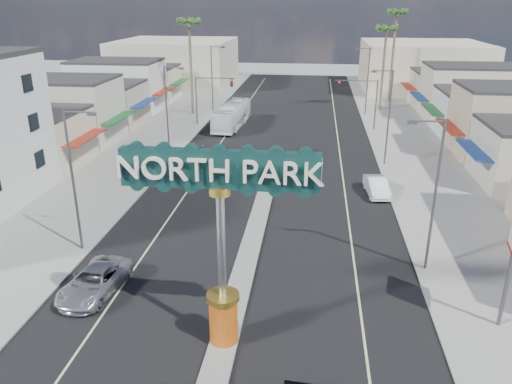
% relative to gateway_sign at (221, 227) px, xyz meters
% --- Properties ---
extents(ground, '(160.00, 160.00, 0.00)m').
position_rel_gateway_sign_xyz_m(ground, '(0.00, 28.02, -5.93)').
color(ground, gray).
rests_on(ground, ground).
extents(road, '(20.00, 120.00, 0.01)m').
position_rel_gateway_sign_xyz_m(road, '(0.00, 28.02, -5.92)').
color(road, black).
rests_on(road, ground).
extents(median_island, '(1.30, 30.00, 0.16)m').
position_rel_gateway_sign_xyz_m(median_island, '(0.00, 12.02, -5.85)').
color(median_island, gray).
rests_on(median_island, ground).
extents(sidewalk_left, '(8.00, 120.00, 0.12)m').
position_rel_gateway_sign_xyz_m(sidewalk_left, '(-14.00, 28.02, -5.87)').
color(sidewalk_left, gray).
rests_on(sidewalk_left, ground).
extents(sidewalk_right, '(8.00, 120.00, 0.12)m').
position_rel_gateway_sign_xyz_m(sidewalk_right, '(14.00, 28.02, -5.87)').
color(sidewalk_right, gray).
rests_on(sidewalk_right, ground).
extents(storefront_row_left, '(12.00, 42.00, 6.00)m').
position_rel_gateway_sign_xyz_m(storefront_row_left, '(-24.00, 41.02, -2.93)').
color(storefront_row_left, beige).
rests_on(storefront_row_left, ground).
extents(storefront_row_right, '(12.00, 42.00, 6.00)m').
position_rel_gateway_sign_xyz_m(storefront_row_right, '(24.00, 41.02, -2.93)').
color(storefront_row_right, '#B7B29E').
rests_on(storefront_row_right, ground).
extents(backdrop_far_left, '(20.00, 20.00, 8.00)m').
position_rel_gateway_sign_xyz_m(backdrop_far_left, '(-22.00, 73.02, -1.93)').
color(backdrop_far_left, '#B7B29E').
rests_on(backdrop_far_left, ground).
extents(backdrop_far_right, '(20.00, 20.00, 8.00)m').
position_rel_gateway_sign_xyz_m(backdrop_far_right, '(22.00, 73.02, -1.93)').
color(backdrop_far_right, beige).
rests_on(backdrop_far_right, ground).
extents(gateway_sign, '(8.20, 1.50, 9.15)m').
position_rel_gateway_sign_xyz_m(gateway_sign, '(0.00, 0.00, 0.00)').
color(gateway_sign, '#D64910').
rests_on(gateway_sign, median_island).
extents(traffic_signal_left, '(5.09, 0.45, 6.00)m').
position_rel_gateway_sign_xyz_m(traffic_signal_left, '(-9.18, 42.02, -1.65)').
color(traffic_signal_left, '#47474C').
rests_on(traffic_signal_left, ground).
extents(traffic_signal_right, '(5.09, 0.45, 6.00)m').
position_rel_gateway_sign_xyz_m(traffic_signal_right, '(9.18, 42.02, -1.65)').
color(traffic_signal_right, '#47474C').
rests_on(traffic_signal_right, ground).
extents(streetlight_l_near, '(2.03, 0.22, 9.00)m').
position_rel_gateway_sign_xyz_m(streetlight_l_near, '(-10.43, 8.02, -0.86)').
color(streetlight_l_near, '#47474C').
rests_on(streetlight_l_near, ground).
extents(streetlight_l_mid, '(2.03, 0.22, 9.00)m').
position_rel_gateway_sign_xyz_m(streetlight_l_mid, '(-10.43, 28.02, -0.86)').
color(streetlight_l_mid, '#47474C').
rests_on(streetlight_l_mid, ground).
extents(streetlight_l_far, '(2.03, 0.22, 9.00)m').
position_rel_gateway_sign_xyz_m(streetlight_l_far, '(-10.43, 50.02, -0.86)').
color(streetlight_l_far, '#47474C').
rests_on(streetlight_l_far, ground).
extents(streetlight_r_near, '(2.03, 0.22, 9.00)m').
position_rel_gateway_sign_xyz_m(streetlight_r_near, '(10.43, 8.02, -0.86)').
color(streetlight_r_near, '#47474C').
rests_on(streetlight_r_near, ground).
extents(streetlight_r_mid, '(2.03, 0.22, 9.00)m').
position_rel_gateway_sign_xyz_m(streetlight_r_mid, '(10.43, 28.02, -0.86)').
color(streetlight_r_mid, '#47474C').
rests_on(streetlight_r_mid, ground).
extents(streetlight_r_far, '(2.03, 0.22, 9.00)m').
position_rel_gateway_sign_xyz_m(streetlight_r_far, '(10.43, 50.02, -0.86)').
color(streetlight_r_far, '#47474C').
rests_on(streetlight_r_far, ground).
extents(palm_left_far, '(2.60, 2.60, 13.10)m').
position_rel_gateway_sign_xyz_m(palm_left_far, '(-13.00, 48.02, 5.57)').
color(palm_left_far, brown).
rests_on(palm_left_far, ground).
extents(palm_right_mid, '(2.60, 2.60, 12.10)m').
position_rel_gateway_sign_xyz_m(palm_right_mid, '(13.00, 54.02, 4.67)').
color(palm_right_mid, brown).
rests_on(palm_right_mid, ground).
extents(palm_right_far, '(2.60, 2.60, 14.10)m').
position_rel_gateway_sign_xyz_m(palm_right_far, '(15.00, 60.02, 6.46)').
color(palm_right_far, brown).
rests_on(palm_right_far, ground).
extents(suv_left, '(2.93, 5.37, 1.43)m').
position_rel_gateway_sign_xyz_m(suv_left, '(-7.68, 3.34, -5.21)').
color(suv_left, silver).
rests_on(suv_left, ground).
extents(car_parked_left, '(2.30, 5.17, 1.73)m').
position_rel_gateway_sign_xyz_m(car_parked_left, '(-7.54, 26.32, -5.06)').
color(car_parked_left, slate).
rests_on(car_parked_left, ground).
extents(car_parked_right, '(1.92, 4.46, 1.43)m').
position_rel_gateway_sign_xyz_m(car_parked_right, '(9.00, 20.09, -5.21)').
color(car_parked_right, white).
rests_on(car_parked_right, ground).
extents(city_bus, '(3.35, 10.88, 2.98)m').
position_rel_gateway_sign_xyz_m(city_bus, '(-6.44, 41.42, -4.44)').
color(city_bus, white).
rests_on(city_bus, ground).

